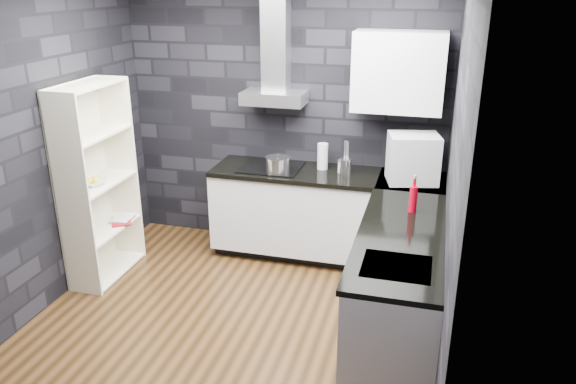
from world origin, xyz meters
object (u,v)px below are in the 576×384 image
at_px(pot, 278,165).
at_px(utensil_crock, 346,166).
at_px(appliance_garage, 413,158).
at_px(storage_jar, 342,167).
at_px(red_bottle, 413,199).
at_px(bookshelf, 98,184).
at_px(fruit_bowl, 93,182).
at_px(glass_vase, 323,156).

distance_m(pot, utensil_crock, 0.64).
distance_m(utensil_crock, appliance_garage, 0.64).
bearing_deg(storage_jar, red_bottle, -49.04).
distance_m(storage_jar, bookshelf, 2.24).
distance_m(appliance_garage, fruit_bowl, 2.84).
height_order(bookshelf, fruit_bowl, bookshelf).
relative_size(pot, storage_jar, 2.15).
xyz_separation_m(red_bottle, bookshelf, (-2.76, -0.08, -0.11)).
bearing_deg(utensil_crock, glass_vase, 160.51).
bearing_deg(bookshelf, red_bottle, -9.85).
distance_m(glass_vase, bookshelf, 2.08).
height_order(pot, red_bottle, red_bottle).
distance_m(red_bottle, bookshelf, 2.76).
bearing_deg(appliance_garage, storage_jar, 156.49).
relative_size(pot, fruit_bowl, 1.06).
bearing_deg(storage_jar, utensil_crock, -40.05).
relative_size(pot, appliance_garage, 0.52).
relative_size(glass_vase, bookshelf, 0.14).
height_order(storage_jar, utensil_crock, utensil_crock).
xyz_separation_m(glass_vase, bookshelf, (-1.86, -0.94, -0.13)).
bearing_deg(red_bottle, utensil_crock, 130.55).
relative_size(appliance_garage, red_bottle, 2.03).
relative_size(pot, utensil_crock, 1.55).
height_order(pot, bookshelf, bookshelf).
distance_m(storage_jar, fruit_bowl, 2.27).
distance_m(bookshelf, fruit_bowl, 0.08).
height_order(pot, storage_jar, pot).
relative_size(red_bottle, bookshelf, 0.12).
bearing_deg(storage_jar, bookshelf, -156.82).
distance_m(pot, storage_jar, 0.61).
distance_m(glass_vase, red_bottle, 1.25).
height_order(pot, glass_vase, glass_vase).
height_order(glass_vase, red_bottle, glass_vase).
height_order(appliance_garage, red_bottle, appliance_garage).
bearing_deg(appliance_garage, bookshelf, -177.74).
bearing_deg(red_bottle, glass_vase, 136.38).
relative_size(utensil_crock, bookshelf, 0.08).
relative_size(glass_vase, appliance_garage, 0.58).
bearing_deg(red_bottle, storage_jar, 130.96).
bearing_deg(appliance_garage, utensil_crock, 158.67).
relative_size(glass_vase, utensil_crock, 1.74).
bearing_deg(fruit_bowl, storage_jar, 24.74).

